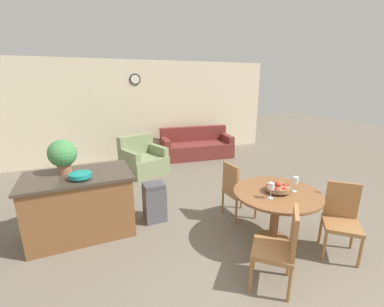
% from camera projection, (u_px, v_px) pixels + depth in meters
% --- Properties ---
extents(wall_back, '(8.00, 0.09, 2.70)m').
position_uv_depth(wall_back, '(142.00, 110.00, 7.24)').
color(wall_back, beige).
rests_on(wall_back, ground_plane).
extents(dining_table, '(1.14, 1.14, 0.75)m').
position_uv_depth(dining_table, '(276.00, 204.00, 3.42)').
color(dining_table, brown).
rests_on(dining_table, ground_plane).
extents(dining_chair_near_left, '(0.59, 0.59, 0.92)m').
position_uv_depth(dining_chair_near_left, '(281.00, 245.00, 2.69)').
color(dining_chair_near_left, '#9E6B3D').
rests_on(dining_chair_near_left, ground_plane).
extents(dining_chair_near_right, '(0.59, 0.59, 0.92)m').
position_uv_depth(dining_chair_near_right, '(342.00, 217.00, 3.25)').
color(dining_chair_near_right, '#9E6B3D').
rests_on(dining_chair_near_right, ground_plane).
extents(dining_chair_far_side, '(0.43, 0.43, 0.92)m').
position_uv_depth(dining_chair_far_side, '(236.00, 188.00, 4.10)').
color(dining_chair_far_side, '#9E6B3D').
rests_on(dining_chair_far_side, ground_plane).
extents(fruit_bowl, '(0.31, 0.31, 0.15)m').
position_uv_depth(fruit_bowl, '(278.00, 188.00, 3.35)').
color(fruit_bowl, olive).
rests_on(fruit_bowl, dining_table).
extents(wine_glass_left, '(0.07, 0.07, 0.21)m').
position_uv_depth(wine_glass_left, '(271.00, 187.00, 3.15)').
color(wine_glass_left, silver).
rests_on(wine_glass_left, dining_table).
extents(wine_glass_right, '(0.07, 0.07, 0.21)m').
position_uv_depth(wine_glass_right, '(296.00, 181.00, 3.34)').
color(wine_glass_right, silver).
rests_on(wine_glass_right, dining_table).
extents(kitchen_island, '(1.43, 0.86, 0.91)m').
position_uv_depth(kitchen_island, '(81.00, 204.00, 3.68)').
color(kitchen_island, brown).
rests_on(kitchen_island, ground_plane).
extents(teal_bowl, '(0.28, 0.28, 0.08)m').
position_uv_depth(teal_bowl, '(80.00, 175.00, 3.38)').
color(teal_bowl, teal).
rests_on(teal_bowl, kitchen_island).
extents(potted_plant, '(0.38, 0.38, 0.48)m').
position_uv_depth(potted_plant, '(63.00, 154.00, 3.54)').
color(potted_plant, '#A36642').
rests_on(potted_plant, kitchen_island).
extents(trash_bin, '(0.33, 0.28, 0.63)m').
position_uv_depth(trash_bin, '(155.00, 202.00, 4.06)').
color(trash_bin, '#56565B').
rests_on(trash_bin, ground_plane).
extents(couch, '(2.10, 1.12, 0.84)m').
position_uv_depth(couch, '(196.00, 147.00, 7.49)').
color(couch, maroon).
rests_on(couch, ground_plane).
extents(armchair, '(1.14, 1.12, 0.88)m').
position_uv_depth(armchair, '(143.00, 160.00, 6.22)').
color(armchair, gray).
rests_on(armchair, ground_plane).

